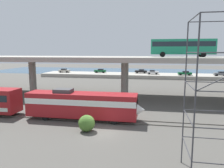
% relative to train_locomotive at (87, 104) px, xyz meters
% --- Properties ---
extents(ground_plane, '(260.00, 260.00, 0.00)m').
position_rel_train_locomotive_xyz_m(ground_plane, '(3.19, -4.00, -2.19)').
color(ground_plane, '#4C4944').
extents(rail_strip_near, '(110.00, 0.12, 0.12)m').
position_rel_train_locomotive_xyz_m(rail_strip_near, '(3.19, -0.71, -2.13)').
color(rail_strip_near, '#59544C').
rests_on(rail_strip_near, ground_plane).
extents(rail_strip_far, '(110.00, 0.12, 0.12)m').
position_rel_train_locomotive_xyz_m(rail_strip_far, '(3.19, 0.71, -2.13)').
color(rail_strip_far, '#59544C').
rests_on(rail_strip_far, ground_plane).
extents(train_locomotive, '(16.07, 3.04, 4.18)m').
position_rel_train_locomotive_xyz_m(train_locomotive, '(0.00, 0.00, 0.00)').
color(train_locomotive, maroon).
rests_on(train_locomotive, ground_plane).
extents(highway_overpass, '(96.00, 12.85, 8.18)m').
position_rel_train_locomotive_xyz_m(highway_overpass, '(3.19, 16.00, 5.25)').
color(highway_overpass, '#9E998E').
rests_on(highway_overpass, ground_plane).
extents(transit_bus_on_overpass, '(12.00, 2.68, 3.40)m').
position_rel_train_locomotive_xyz_m(transit_bus_on_overpass, '(14.25, 16.90, 8.05)').
color(transit_bus_on_overpass, '#197A56').
rests_on(transit_bus_on_overpass, highway_overpass).
extents(scaffolding_tower, '(4.31, 4.31, 11.52)m').
position_rel_train_locomotive_xyz_m(scaffolding_tower, '(13.24, -11.95, 3.99)').
color(scaffolding_tower, '#38383D').
rests_on(scaffolding_tower, ground_plane).
extents(pier_parking_lot, '(69.05, 10.88, 1.24)m').
position_rel_train_locomotive_xyz_m(pier_parking_lot, '(3.19, 51.00, -1.57)').
color(pier_parking_lot, '#9E998E').
rests_on(pier_parking_lot, ground_plane).
extents(parked_car_0, '(4.38, 1.86, 1.50)m').
position_rel_train_locomotive_xyz_m(parked_car_0, '(4.75, 53.51, -0.18)').
color(parked_car_0, black).
rests_on(parked_car_0, pier_parking_lot).
extents(parked_car_1, '(4.34, 1.95, 1.50)m').
position_rel_train_locomotive_xyz_m(parked_car_1, '(-10.60, 52.60, -0.18)').
color(parked_car_1, '#0C4C26').
rests_on(parked_car_1, pier_parking_lot).
extents(parked_car_2, '(4.24, 1.87, 1.50)m').
position_rel_train_locomotive_xyz_m(parked_car_2, '(31.10, 48.96, -0.18)').
color(parked_car_2, '#515459').
rests_on(parked_car_2, pier_parking_lot).
extents(parked_car_3, '(4.48, 1.97, 1.50)m').
position_rel_train_locomotive_xyz_m(parked_car_3, '(19.71, 48.79, -0.17)').
color(parked_car_3, '#0C4C26').
rests_on(parked_car_3, pier_parking_lot).
extents(parked_car_4, '(4.12, 1.91, 1.50)m').
position_rel_train_locomotive_xyz_m(parked_car_4, '(-24.51, 51.17, -0.18)').
color(parked_car_4, '#9E998C').
rests_on(parked_car_4, pier_parking_lot).
extents(parked_car_5, '(4.01, 1.83, 1.50)m').
position_rel_train_locomotive_xyz_m(parked_car_5, '(8.97, 50.35, -0.18)').
color(parked_car_5, '#B7B7BC').
rests_on(parked_car_5, pier_parking_lot).
extents(harbor_water, '(140.00, 36.00, 0.01)m').
position_rel_train_locomotive_xyz_m(harbor_water, '(3.19, 74.00, -2.19)').
color(harbor_water, '#2D5170').
rests_on(harbor_water, ground_plane).
extents(shrub_right, '(1.94, 1.94, 1.94)m').
position_rel_train_locomotive_xyz_m(shrub_right, '(1.22, -4.19, -1.22)').
color(shrub_right, '#456C2A').
rests_on(shrub_right, ground_plane).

